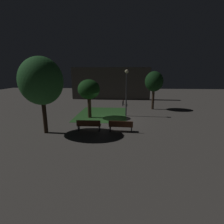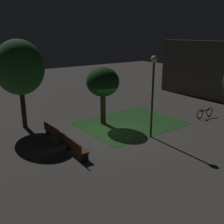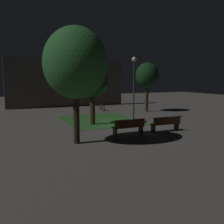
{
  "view_description": "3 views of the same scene",
  "coord_description": "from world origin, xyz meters",
  "px_view_note": "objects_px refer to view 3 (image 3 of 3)",
  "views": [
    {
      "loc": [
        1.42,
        -15.14,
        4.4
      ],
      "look_at": [
        0.32,
        -0.17,
        0.76
      ],
      "focal_mm": 26.63,
      "sensor_mm": 36.0,
      "label": 1
    },
    {
      "loc": [
        11.68,
        -8.84,
        5.77
      ],
      "look_at": [
        -0.68,
        0.3,
        1.13
      ],
      "focal_mm": 42.22,
      "sensor_mm": 36.0,
      "label": 2
    },
    {
      "loc": [
        -7.61,
        -15.53,
        3.11
      ],
      "look_at": [
        -0.07,
        1.53,
        0.61
      ],
      "focal_mm": 41.28,
      "sensor_mm": 36.0,
      "label": 3
    }
  ],
  "objects_px": {
    "bench_corner": "(129,126)",
    "tree_tall_center": "(75,63)",
    "bicycle": "(102,107)",
    "lamp_post_plaza_west": "(134,77)",
    "bench_front_left": "(166,123)",
    "tree_near_wall": "(92,83)",
    "tree_back_left": "(147,76)"
  },
  "relations": [
    {
      "from": "bench_corner",
      "to": "tree_tall_center",
      "type": "bearing_deg",
      "value": -169.39
    },
    {
      "from": "bench_corner",
      "to": "bicycle",
      "type": "distance_m",
      "value": 10.63
    },
    {
      "from": "lamp_post_plaza_west",
      "to": "bench_front_left",
      "type": "bearing_deg",
      "value": -95.19
    },
    {
      "from": "bicycle",
      "to": "bench_corner",
      "type": "bearing_deg",
      "value": -103.6
    },
    {
      "from": "tree_tall_center",
      "to": "bench_corner",
      "type": "bearing_deg",
      "value": 10.61
    },
    {
      "from": "bench_corner",
      "to": "tree_near_wall",
      "type": "xyz_separation_m",
      "value": [
        -0.72,
        3.83,
        2.25
      ]
    },
    {
      "from": "lamp_post_plaza_west",
      "to": "bicycle",
      "type": "relative_size",
      "value": 2.75
    },
    {
      "from": "tree_tall_center",
      "to": "lamp_post_plaza_west",
      "type": "relative_size",
      "value": 1.18
    },
    {
      "from": "tree_tall_center",
      "to": "bicycle",
      "type": "bearing_deg",
      "value": 62.85
    },
    {
      "from": "tree_near_wall",
      "to": "bicycle",
      "type": "height_order",
      "value": "tree_near_wall"
    },
    {
      "from": "tree_tall_center",
      "to": "bicycle",
      "type": "relative_size",
      "value": 3.24
    },
    {
      "from": "tree_back_left",
      "to": "tree_near_wall",
      "type": "bearing_deg",
      "value": -147.88
    },
    {
      "from": "tree_back_left",
      "to": "lamp_post_plaza_west",
      "type": "relative_size",
      "value": 0.97
    },
    {
      "from": "tree_back_left",
      "to": "tree_tall_center",
      "type": "relative_size",
      "value": 0.82
    },
    {
      "from": "bench_corner",
      "to": "bench_front_left",
      "type": "distance_m",
      "value": 2.42
    },
    {
      "from": "bench_front_left",
      "to": "bench_corner",
      "type": "bearing_deg",
      "value": -180.0
    },
    {
      "from": "bench_front_left",
      "to": "tree_near_wall",
      "type": "xyz_separation_m",
      "value": [
        -3.15,
        3.83,
        2.25
      ]
    },
    {
      "from": "bench_front_left",
      "to": "tree_tall_center",
      "type": "distance_m",
      "value": 6.44
    },
    {
      "from": "tree_back_left",
      "to": "lamp_post_plaza_west",
      "type": "distance_m",
      "value": 4.7
    },
    {
      "from": "bicycle",
      "to": "lamp_post_plaza_west",
      "type": "bearing_deg",
      "value": -86.47
    },
    {
      "from": "tree_near_wall",
      "to": "tree_back_left",
      "type": "height_order",
      "value": "tree_back_left"
    },
    {
      "from": "bench_corner",
      "to": "bench_front_left",
      "type": "relative_size",
      "value": 1.0
    },
    {
      "from": "bench_corner",
      "to": "tree_back_left",
      "type": "height_order",
      "value": "tree_back_left"
    },
    {
      "from": "bench_front_left",
      "to": "tree_near_wall",
      "type": "height_order",
      "value": "tree_near_wall"
    },
    {
      "from": "bench_front_left",
      "to": "tree_tall_center",
      "type": "height_order",
      "value": "tree_tall_center"
    },
    {
      "from": "bench_corner",
      "to": "bicycle",
      "type": "height_order",
      "value": "bicycle"
    },
    {
      "from": "bicycle",
      "to": "tree_back_left",
      "type": "bearing_deg",
      "value": -31.93
    },
    {
      "from": "tree_near_wall",
      "to": "tree_tall_center",
      "type": "relative_size",
      "value": 0.68
    },
    {
      "from": "tree_back_left",
      "to": "bench_front_left",
      "type": "bearing_deg",
      "value": -114.31
    },
    {
      "from": "tree_tall_center",
      "to": "tree_back_left",
      "type": "bearing_deg",
      "value": 43.41
    },
    {
      "from": "bench_front_left",
      "to": "lamp_post_plaza_west",
      "type": "xyz_separation_m",
      "value": [
        0.43,
        4.69,
        2.65
      ]
    },
    {
      "from": "bench_corner",
      "to": "tree_tall_center",
      "type": "xyz_separation_m",
      "value": [
        -3.09,
        -0.58,
        3.28
      ]
    }
  ]
}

